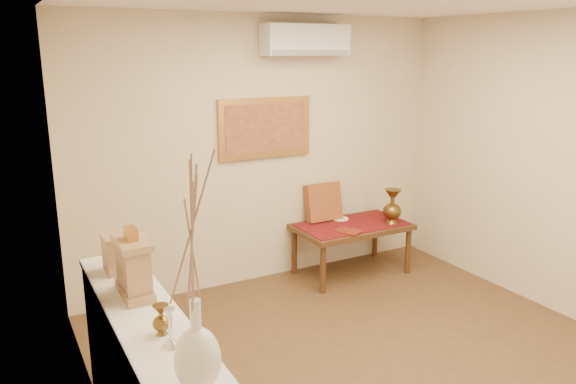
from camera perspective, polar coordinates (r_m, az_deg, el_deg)
floor at (r=4.42m, az=11.42°, el=-18.34°), size 4.50×4.50×0.00m
wall_back at (r=5.71m, az=-2.44°, el=4.09°), size 4.00×0.02×2.70m
wall_left at (r=3.02m, az=-18.02°, el=-6.04°), size 0.02×4.50×2.70m
white_vase at (r=2.27m, az=-9.56°, el=-8.31°), size 0.20×0.20×1.03m
candlestick at (r=2.80m, az=-11.86°, el=-13.33°), size 0.09×0.09×0.20m
brass_urn_small at (r=2.92m, az=-12.77°, el=-12.12°), size 0.09×0.09×0.21m
table_cloth at (r=6.02m, az=6.51°, el=-3.28°), size 1.14×0.59×0.01m
brass_urn_tall at (r=6.05m, az=10.56°, el=-1.06°), size 0.20×0.20×0.45m
plate at (r=6.16m, az=5.33°, el=-2.72°), size 0.18×0.18×0.01m
menu at (r=5.76m, az=6.11°, el=-3.96°), size 0.27×0.30×0.01m
cushion at (r=6.07m, az=3.61°, el=-1.02°), size 0.41×0.18×0.42m
mantel_clock at (r=3.36m, az=-15.41°, el=-7.30°), size 0.17×0.36×0.41m
wooden_chest at (r=3.75m, az=-16.98°, el=-5.96°), size 0.16×0.21×0.24m
low_table at (r=6.04m, az=6.49°, el=-3.90°), size 1.20×0.70×0.55m
painting at (r=5.65m, az=-2.34°, el=6.54°), size 1.00×0.06×0.60m
ac_unit at (r=5.70m, az=1.79°, el=15.17°), size 0.90×0.25×0.30m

